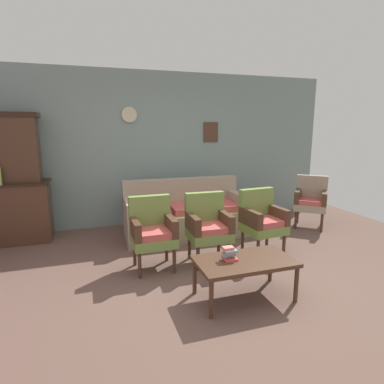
{
  "coord_description": "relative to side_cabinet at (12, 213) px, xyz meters",
  "views": [
    {
      "loc": [
        -1.32,
        -3.06,
        1.75
      ],
      "look_at": [
        0.04,
        1.1,
        0.85
      ],
      "focal_mm": 29.82,
      "sensor_mm": 36.0,
      "label": 1
    }
  ],
  "objects": [
    {
      "name": "floral_couch",
      "position": [
        2.62,
        -0.51,
        -0.14
      ],
      "size": [
        1.97,
        0.85,
        0.9
      ],
      "color": "gray",
      "rests_on": "ground"
    },
    {
      "name": "ground_plane",
      "position": [
        2.47,
        -2.25,
        -0.47
      ],
      "size": [
        7.68,
        7.68,
        0.0
      ],
      "primitive_type": "plane",
      "color": "brown"
    },
    {
      "name": "armchair_near_cabinet",
      "position": [
        3.39,
        -1.59,
        0.03
      ],
      "size": [
        0.56,
        0.53,
        0.9
      ],
      "color": "olive",
      "rests_on": "ground"
    },
    {
      "name": "book_stack_on_table",
      "position": [
        2.46,
        -2.55,
        0.02
      ],
      "size": [
        0.15,
        0.11,
        0.14
      ],
      "color": "#ED5448",
      "rests_on": "coffee_table"
    },
    {
      "name": "side_cabinet",
      "position": [
        0.0,
        0.0,
        0.0
      ],
      "size": [
        1.16,
        0.55,
        0.93
      ],
      "color": "#472D1E",
      "rests_on": "ground"
    },
    {
      "name": "wall_back_with_decor",
      "position": [
        2.47,
        0.38,
        0.89
      ],
      "size": [
        6.4,
        0.09,
        2.7
      ],
      "color": "gray",
      "rests_on": "ground"
    },
    {
      "name": "wingback_chair_by_fireplace",
      "position": [
        4.84,
        -0.78,
        0.03
      ],
      "size": [
        0.71,
        0.71,
        0.9
      ],
      "color": "gray",
      "rests_on": "ground"
    },
    {
      "name": "cabinet_upper_hutch",
      "position": [
        0.0,
        0.08,
        0.98
      ],
      "size": [
        0.99,
        0.38,
        1.03
      ],
      "color": "#472D1E",
      "rests_on": "side_cabinet"
    },
    {
      "name": "coffee_table",
      "position": [
        2.61,
        -2.59,
        -0.09
      ],
      "size": [
        1.0,
        0.56,
        0.42
      ],
      "color": "#472D1E",
      "rests_on": "ground"
    },
    {
      "name": "armchair_by_doorway",
      "position": [
        2.59,
        -1.61,
        0.03
      ],
      "size": [
        0.53,
        0.5,
        0.9
      ],
      "color": "olive",
      "rests_on": "ground"
    },
    {
      "name": "armchair_near_couch_end",
      "position": [
        1.86,
        -1.58,
        0.03
      ],
      "size": [
        0.53,
        0.5,
        0.9
      ],
      "color": "olive",
      "rests_on": "ground"
    }
  ]
}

